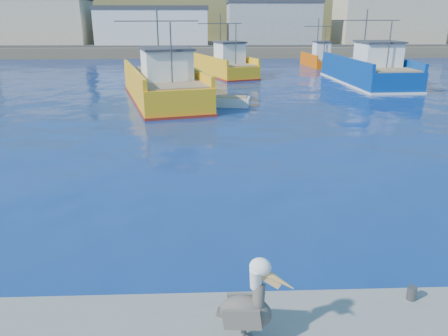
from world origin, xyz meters
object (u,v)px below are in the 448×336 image
trawler_yellow_a (164,85)px  trawler_yellow_b (225,66)px  trawler_blue (368,71)px  boat_orange (319,59)px  skiff_mid (222,102)px  pelican (249,306)px

trawler_yellow_a → trawler_yellow_b: size_ratio=1.29×
trawler_yellow_a → trawler_blue: 20.51m
trawler_yellow_a → boat_orange: bearing=52.7°
trawler_yellow_b → skiff_mid: 17.15m
trawler_yellow_b → skiff_mid: bearing=-93.0°
boat_orange → skiff_mid: 28.73m
trawler_yellow_a → skiff_mid: 5.04m
trawler_yellow_b → boat_orange: 14.93m
trawler_blue → trawler_yellow_a: bearing=-156.2°
boat_orange → skiff_mid: bearing=-117.5°
trawler_yellow_a → pelican: size_ratio=8.48×
boat_orange → pelican: size_ratio=4.10×
trawler_yellow_b → pelican: trawler_yellow_b is taller
skiff_mid → pelican: bearing=-90.9°
trawler_yellow_b → skiff_mid: trawler_yellow_b is taller
trawler_yellow_a → trawler_blue: trawler_yellow_a is taller
skiff_mid → boat_orange: bearing=62.5°
boat_orange → pelican: boat_orange is taller
trawler_yellow_b → pelican: size_ratio=6.56×
pelican → boat_orange: bearing=74.8°
trawler_yellow_a → trawler_yellow_b: trawler_yellow_a is taller
pelican → trawler_yellow_a: bearing=98.4°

